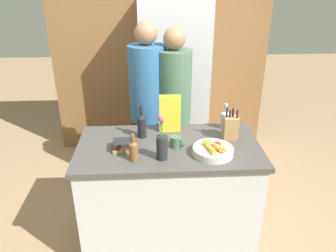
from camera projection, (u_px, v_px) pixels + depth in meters
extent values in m
plane|color=#A37F5B|center=(169.00, 236.00, 2.94)|extent=(14.00, 14.00, 0.00)
cube|color=silver|center=(169.00, 196.00, 2.75)|extent=(1.37, 0.73, 0.89)
cube|color=#474442|center=(169.00, 147.00, 2.55)|extent=(1.42, 0.76, 0.04)
cube|color=brown|center=(161.00, 49.00, 4.00)|extent=(2.62, 0.12, 2.60)
cube|color=#B7B7BC|center=(174.00, 85.00, 3.82)|extent=(0.77, 0.60, 1.92)
cylinder|color=#B7B7BC|center=(170.00, 85.00, 3.49)|extent=(0.02, 0.02, 1.05)
cylinder|color=silver|center=(213.00, 151.00, 2.41)|extent=(0.30, 0.30, 0.05)
torus|color=silver|center=(213.00, 148.00, 2.40)|extent=(0.30, 0.30, 0.02)
sphere|color=red|center=(214.00, 148.00, 2.37)|extent=(0.07, 0.07, 0.07)
sphere|color=red|center=(212.00, 148.00, 2.39)|extent=(0.08, 0.08, 0.08)
sphere|color=red|center=(217.00, 146.00, 2.43)|extent=(0.07, 0.07, 0.07)
cylinder|color=yellow|center=(209.00, 147.00, 2.37)|extent=(0.08, 0.18, 0.03)
cylinder|color=yellow|center=(216.00, 146.00, 2.36)|extent=(0.14, 0.15, 0.03)
cube|color=#A87A4C|center=(230.00, 128.00, 2.61)|extent=(0.11, 0.10, 0.19)
cylinder|color=black|center=(227.00, 113.00, 2.55)|extent=(0.01, 0.01, 0.09)
cylinder|color=black|center=(230.00, 114.00, 2.56)|extent=(0.01, 0.01, 0.07)
cylinder|color=black|center=(233.00, 113.00, 2.57)|extent=(0.01, 0.01, 0.08)
cylinder|color=black|center=(237.00, 115.00, 2.54)|extent=(0.01, 0.01, 0.07)
cylinder|color=#232328|center=(162.00, 148.00, 2.33)|extent=(0.08, 0.08, 0.18)
cylinder|color=#477538|center=(162.00, 129.00, 2.26)|extent=(0.01, 0.01, 0.12)
sphere|color=#C64C66|center=(162.00, 121.00, 2.24)|extent=(0.03, 0.03, 0.03)
cylinder|color=#477538|center=(162.00, 128.00, 2.26)|extent=(0.01, 0.01, 0.13)
sphere|color=#C64C66|center=(162.00, 119.00, 2.24)|extent=(0.03, 0.03, 0.03)
cylinder|color=#477538|center=(161.00, 127.00, 2.25)|extent=(0.01, 0.02, 0.15)
sphere|color=#C64C66|center=(160.00, 117.00, 2.22)|extent=(0.03, 0.03, 0.03)
cylinder|color=#477538|center=(162.00, 128.00, 2.26)|extent=(0.01, 0.01, 0.14)
sphere|color=#C64C66|center=(162.00, 119.00, 2.22)|extent=(0.04, 0.04, 0.04)
cube|color=yellow|center=(170.00, 114.00, 2.71)|extent=(0.18, 0.06, 0.31)
cylinder|color=#42664C|center=(176.00, 142.00, 2.50)|extent=(0.09, 0.09, 0.09)
torus|color=#42664C|center=(181.00, 143.00, 2.48)|extent=(0.05, 0.05, 0.06)
cube|color=#99844C|center=(125.00, 148.00, 2.48)|extent=(0.18, 0.16, 0.02)
cube|color=maroon|center=(124.00, 145.00, 2.47)|extent=(0.19, 0.15, 0.02)
cube|color=#232328|center=(124.00, 142.00, 2.46)|extent=(0.17, 0.14, 0.03)
cylinder|color=black|center=(142.00, 127.00, 2.64)|extent=(0.07, 0.07, 0.17)
cone|color=black|center=(141.00, 116.00, 2.60)|extent=(0.07, 0.07, 0.03)
cylinder|color=black|center=(141.00, 110.00, 2.57)|extent=(0.03, 0.03, 0.07)
cylinder|color=brown|center=(134.00, 152.00, 2.32)|extent=(0.06, 0.06, 0.13)
cone|color=brown|center=(133.00, 143.00, 2.29)|extent=(0.06, 0.06, 0.02)
cylinder|color=brown|center=(133.00, 138.00, 2.27)|extent=(0.02, 0.02, 0.05)
cylinder|color=#B2BCC1|center=(225.00, 121.00, 2.79)|extent=(0.07, 0.07, 0.14)
cone|color=#B2BCC1|center=(226.00, 112.00, 2.76)|extent=(0.07, 0.07, 0.03)
cylinder|color=#B2BCC1|center=(226.00, 107.00, 2.74)|extent=(0.03, 0.03, 0.06)
cube|color=#383842|center=(149.00, 155.00, 3.39)|extent=(0.32, 0.26, 0.85)
cylinder|color=#2D6093|center=(147.00, 83.00, 3.06)|extent=(0.35, 0.35, 0.71)
sphere|color=#996B4C|center=(146.00, 33.00, 2.87)|extent=(0.21, 0.21, 0.21)
cube|color=#383842|center=(174.00, 158.00, 3.37)|extent=(0.29, 0.24, 0.83)
cylinder|color=#42664C|center=(174.00, 87.00, 3.05)|extent=(0.32, 0.32, 0.69)
sphere|color=#996B4C|center=(175.00, 38.00, 2.86)|extent=(0.20, 0.20, 0.20)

